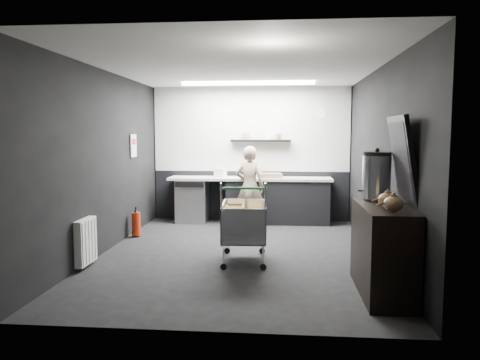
{
  "coord_description": "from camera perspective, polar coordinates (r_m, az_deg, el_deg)",
  "views": [
    {
      "loc": [
        0.62,
        -6.73,
        1.77
      ],
      "look_at": [
        -0.01,
        0.4,
        1.05
      ],
      "focal_mm": 35.0,
      "sensor_mm": 36.0,
      "label": 1
    }
  ],
  "objects": [
    {
      "name": "wall_back",
      "position": [
        9.51,
        1.35,
        3.2
      ],
      "size": [
        5.5,
        0.0,
        5.5
      ],
      "primitive_type": "plane",
      "rotation": [
        1.57,
        0.0,
        0.0
      ],
      "color": "black",
      "rests_on": "floor"
    },
    {
      "name": "sideboard",
      "position": [
        5.43,
        17.06,
        -6.76
      ],
      "size": [
        0.56,
        1.31,
        1.96
      ],
      "color": "black",
      "rests_on": "floor"
    },
    {
      "name": "radiator",
      "position": [
        6.53,
        -18.3,
        -7.12
      ],
      "size": [
        0.1,
        0.5,
        0.6
      ],
      "primitive_type": "cube",
      "color": "white",
      "rests_on": "wall_left"
    },
    {
      "name": "poster",
      "position": [
        8.45,
        -12.88,
        4.1
      ],
      "size": [
        0.02,
        0.3,
        0.4
      ],
      "primitive_type": "cube",
      "color": "silver",
      "rests_on": "wall_left"
    },
    {
      "name": "dado_panel",
      "position": [
        9.57,
        1.33,
        -1.9
      ],
      "size": [
        3.95,
        0.02,
        1.0
      ],
      "primitive_type": "cube",
      "color": "black",
      "rests_on": "wall_back"
    },
    {
      "name": "floating_shelf",
      "position": [
        9.36,
        2.52,
        4.81
      ],
      "size": [
        1.2,
        0.22,
        0.04
      ],
      "primitive_type": "cube",
      "color": "black",
      "rests_on": "wall_back"
    },
    {
      "name": "kitchen_wall_panel",
      "position": [
        9.48,
        1.35,
        6.22
      ],
      "size": [
        3.95,
        0.02,
        1.7
      ],
      "primitive_type": "cube",
      "color": "beige",
      "rests_on": "wall_back"
    },
    {
      "name": "ceiling_strip",
      "position": [
        8.65,
        0.97,
        11.7
      ],
      "size": [
        2.4,
        0.2,
        0.04
      ],
      "primitive_type": "cube",
      "color": "white",
      "rests_on": "ceiling"
    },
    {
      "name": "wall_clock",
      "position": [
        9.49,
        9.89,
        7.94
      ],
      "size": [
        0.2,
        0.03,
        0.2
      ],
      "primitive_type": "cylinder",
      "rotation": [
        1.57,
        0.0,
        0.0
      ],
      "color": "white",
      "rests_on": "wall_back"
    },
    {
      "name": "wall_left",
      "position": [
        7.24,
        -16.16,
        2.18
      ],
      "size": [
        0.0,
        5.5,
        5.5
      ],
      "primitive_type": "plane",
      "rotation": [
        1.57,
        0.0,
        1.57
      ],
      "color": "black",
      "rests_on": "floor"
    },
    {
      "name": "white_container",
      "position": [
        9.21,
        -2.41,
        0.88
      ],
      "size": [
        0.25,
        0.23,
        0.18
      ],
      "primitive_type": "cube",
      "rotation": [
        0.0,
        0.0,
        -0.39
      ],
      "color": "white",
      "rests_on": "prep_counter"
    },
    {
      "name": "wall_right",
      "position": [
        6.89,
        16.65,
        2.0
      ],
      "size": [
        0.0,
        5.5,
        5.5
      ],
      "primitive_type": "plane",
      "rotation": [
        1.57,
        0.0,
        -1.57
      ],
      "color": "black",
      "rests_on": "floor"
    },
    {
      "name": "pink_tub",
      "position": [
        9.2,
        2.02,
        0.94
      ],
      "size": [
        0.2,
        0.2,
        0.2
      ],
      "primitive_type": "cylinder",
      "color": "silver",
      "rests_on": "prep_counter"
    },
    {
      "name": "cardboard_box",
      "position": [
        9.14,
        3.67,
        0.54
      ],
      "size": [
        0.49,
        0.4,
        0.09
      ],
      "primitive_type": "cube",
      "rotation": [
        0.0,
        0.0,
        0.14
      ],
      "color": "#896649",
      "rests_on": "prep_counter"
    },
    {
      "name": "wall_front",
      "position": [
        4.05,
        -3.75,
        -0.21
      ],
      "size": [
        5.5,
        0.0,
        5.5
      ],
      "primitive_type": "plane",
      "rotation": [
        -1.57,
        0.0,
        0.0
      ],
      "color": "black",
      "rests_on": "floor"
    },
    {
      "name": "floor",
      "position": [
        6.99,
        -0.17,
        -8.93
      ],
      "size": [
        5.5,
        5.5,
        0.0
      ],
      "primitive_type": "plane",
      "color": "black",
      "rests_on": "ground"
    },
    {
      "name": "person",
      "position": [
        8.78,
        1.2,
        -0.82
      ],
      "size": [
        0.64,
        0.5,
        1.53
      ],
      "primitive_type": "imported",
      "rotation": [
        0.0,
        0.0,
        2.88
      ],
      "color": "beige",
      "rests_on": "floor"
    },
    {
      "name": "shopping_cart",
      "position": [
        6.46,
        0.45,
        -5.4
      ],
      "size": [
        0.65,
        1.02,
        1.1
      ],
      "color": "silver",
      "rests_on": "floor"
    },
    {
      "name": "ceiling",
      "position": [
        6.83,
        -0.18,
        13.57
      ],
      "size": [
        5.5,
        5.5,
        0.0
      ],
      "primitive_type": "plane",
      "rotation": [
        3.14,
        0.0,
        0.0
      ],
      "color": "white",
      "rests_on": "wall_back"
    },
    {
      "name": "poster_red_band",
      "position": [
        8.44,
        -12.86,
        4.57
      ],
      "size": [
        0.02,
        0.22,
        0.1
      ],
      "primitive_type": "cube",
      "color": "red",
      "rests_on": "poster"
    },
    {
      "name": "fire_extinguisher",
      "position": [
        8.22,
        -12.54,
        -5.14
      ],
      "size": [
        0.15,
        0.15,
        0.49
      ],
      "color": "red",
      "rests_on": "floor"
    },
    {
      "name": "prep_counter",
      "position": [
        9.26,
        2.04,
        -2.42
      ],
      "size": [
        3.2,
        0.61,
        0.9
      ],
      "color": "black",
      "rests_on": "floor"
    }
  ]
}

